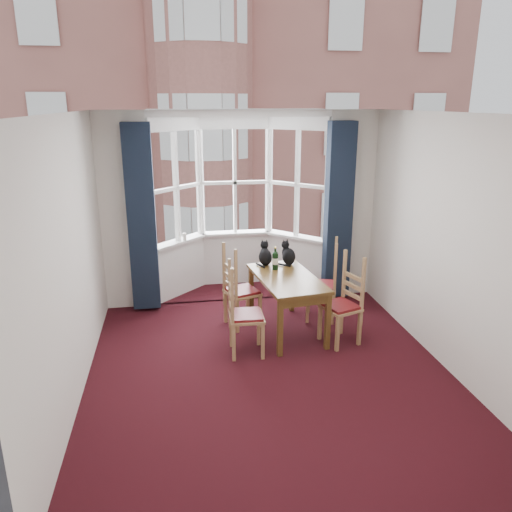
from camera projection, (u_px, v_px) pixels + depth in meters
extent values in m
plane|color=black|center=(270.00, 373.00, 5.57)|extent=(4.50, 4.50, 0.00)
plane|color=white|center=(272.00, 113.00, 4.74)|extent=(4.50, 4.50, 0.00)
plane|color=silver|center=(69.00, 263.00, 4.85)|extent=(0.00, 4.50, 4.50)
plane|color=silver|center=(450.00, 245.00, 5.47)|extent=(0.00, 4.50, 4.50)
plane|color=silver|center=(342.00, 359.00, 3.04)|extent=(4.00, 0.00, 4.00)
cube|color=silver|center=(125.00, 213.00, 7.02)|extent=(0.70, 0.12, 2.80)
cube|color=silver|center=(349.00, 206.00, 7.54)|extent=(0.70, 0.12, 2.80)
cube|color=#151F30|center=(142.00, 219.00, 6.90)|extent=(0.38, 0.22, 2.60)
cube|color=#151F30|center=(338.00, 212.00, 7.35)|extent=(0.38, 0.22, 2.60)
cube|color=brown|center=(287.00, 278.00, 6.38)|extent=(0.87, 1.40, 0.04)
cube|color=brown|center=(280.00, 328.00, 5.85)|extent=(0.07, 0.07, 0.72)
cube|color=brown|center=(251.00, 292.00, 6.97)|extent=(0.07, 0.07, 0.72)
cube|color=brown|center=(328.00, 322.00, 6.02)|extent=(0.07, 0.07, 0.72)
cube|color=brown|center=(292.00, 287.00, 7.14)|extent=(0.07, 0.07, 0.72)
cube|color=#A78051|center=(247.00, 316.00, 5.89)|extent=(0.41, 0.43, 0.06)
cube|color=#5C0F12|center=(247.00, 315.00, 5.89)|extent=(0.37, 0.39, 0.03)
cube|color=#A78051|center=(242.00, 292.00, 6.65)|extent=(0.51, 0.53, 0.06)
cube|color=#5C0F12|center=(242.00, 291.00, 6.64)|extent=(0.46, 0.48, 0.03)
cube|color=#A78051|center=(340.00, 307.00, 6.16)|extent=(0.52, 0.53, 0.06)
cube|color=#5C0F12|center=(340.00, 306.00, 6.15)|extent=(0.47, 0.48, 0.03)
cube|color=#A78051|center=(321.00, 286.00, 6.86)|extent=(0.51, 0.52, 0.06)
cube|color=#5C0F12|center=(321.00, 285.00, 6.85)|extent=(0.46, 0.47, 0.03)
ellipsoid|color=black|center=(265.00, 257.00, 6.81)|extent=(0.18, 0.24, 0.23)
sphere|color=black|center=(264.00, 245.00, 6.85)|extent=(0.11, 0.11, 0.11)
cone|color=black|center=(262.00, 241.00, 6.83)|extent=(0.04, 0.04, 0.05)
cone|color=black|center=(267.00, 241.00, 6.83)|extent=(0.04, 0.04, 0.05)
ellipsoid|color=black|center=(289.00, 257.00, 6.83)|extent=(0.26, 0.29, 0.24)
sphere|color=black|center=(285.00, 245.00, 6.86)|extent=(0.15, 0.15, 0.11)
cone|color=black|center=(284.00, 241.00, 6.82)|extent=(0.05, 0.05, 0.05)
cone|color=black|center=(287.00, 241.00, 6.86)|extent=(0.05, 0.05, 0.05)
cylinder|color=black|center=(275.00, 261.00, 6.63)|extent=(0.08, 0.08, 0.22)
sphere|color=black|center=(275.00, 254.00, 6.60)|extent=(0.07, 0.07, 0.07)
cylinder|color=black|center=(275.00, 251.00, 6.58)|extent=(0.03, 0.03, 0.10)
cylinder|color=gold|center=(275.00, 248.00, 6.57)|extent=(0.03, 0.03, 0.02)
cylinder|color=silver|center=(275.00, 261.00, 6.63)|extent=(0.08, 0.08, 0.08)
cylinder|color=white|center=(184.00, 237.00, 7.62)|extent=(0.06, 0.06, 0.11)
plane|color=#333335|center=(188.00, 225.00, 37.74)|extent=(80.00, 80.00, 0.00)
cube|color=#AB6458|center=(198.00, 155.00, 18.70)|extent=(18.00, 6.00, 14.00)
cylinder|color=#AB6458|center=(203.00, 164.00, 15.88)|extent=(3.20, 3.20, 14.00)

